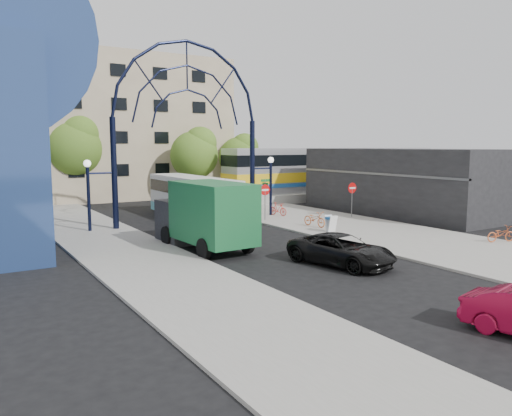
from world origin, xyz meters
TOP-DOWN VIEW (x-y plane):
  - ground at (0.00, 0.00)m, footprint 120.00×120.00m
  - sidewalk_east at (8.00, 4.00)m, footprint 8.00×56.00m
  - plaza_west at (-6.50, 6.00)m, footprint 5.00×50.00m
  - gateway_arch at (0.00, 14.00)m, footprint 13.64×0.44m
  - stop_sign at (4.80, 12.00)m, footprint 0.80×0.07m
  - do_not_enter_sign at (11.00, 10.00)m, footprint 0.76×0.07m
  - street_name_sign at (5.20, 12.60)m, footprint 0.70×0.70m
  - sandwich_board at (5.60, 5.98)m, footprint 0.55×0.61m
  - commercial_block_east at (16.00, 10.00)m, footprint 6.00×16.00m
  - apartment_block at (2.00, 34.97)m, footprint 20.00×12.10m
  - train_platform at (20.00, 22.00)m, footprint 32.00×5.00m
  - train_car at (20.00, 22.00)m, footprint 25.10×3.05m
  - tree_north_a at (6.12, 25.93)m, footprint 4.48×4.48m
  - tree_north_b at (-3.88, 29.93)m, footprint 5.12×5.12m
  - tree_north_c at (12.12, 27.93)m, footprint 4.16×4.16m
  - city_bus at (1.19, 16.01)m, footprint 2.66×11.04m
  - green_truck at (-2.78, 6.07)m, footprint 2.91×6.97m
  - black_suv at (0.80, -0.36)m, footprint 3.25×5.32m
  - bike_near_a at (6.00, 8.03)m, footprint 0.82×1.92m
  - bike_near_b at (6.85, 13.39)m, footprint 0.90×1.65m
  - bike_far_a at (11.28, -1.30)m, footprint 1.76×1.06m

SIDE VIEW (x-z plane):
  - ground at x=0.00m, z-range 0.00..0.00m
  - sidewalk_east at x=8.00m, z-range 0.00..0.12m
  - plaza_west at x=-6.50m, z-range 0.00..0.12m
  - train_platform at x=20.00m, z-range 0.00..0.80m
  - bike_far_a at x=11.28m, z-range 0.12..1.00m
  - bike_near_b at x=6.85m, z-range 0.12..1.07m
  - bike_near_a at x=6.00m, z-range 0.12..1.10m
  - black_suv at x=0.80m, z-range 0.00..1.38m
  - sandwich_board at x=5.60m, z-range 0.25..1.24m
  - city_bus at x=1.19m, z-range 0.07..3.09m
  - green_truck at x=-2.78m, z-range 0.00..3.46m
  - do_not_enter_sign at x=11.00m, z-range 0.74..3.22m
  - stop_sign at x=4.80m, z-range 0.74..3.24m
  - street_name_sign at x=5.20m, z-range 0.73..3.53m
  - commercial_block_east at x=16.00m, z-range 0.00..5.00m
  - train_car at x=20.00m, z-range 0.80..5.00m
  - tree_north_c at x=12.12m, z-range 1.03..7.53m
  - tree_north_a at x=6.12m, z-range 1.11..8.11m
  - tree_north_b at x=-3.88m, z-range 1.27..9.27m
  - apartment_block at x=2.00m, z-range 0.00..14.00m
  - gateway_arch at x=0.00m, z-range 2.51..14.61m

